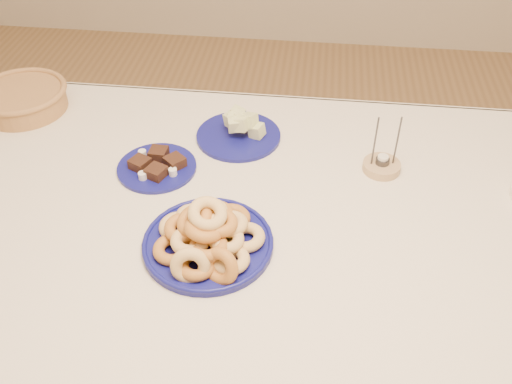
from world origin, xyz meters
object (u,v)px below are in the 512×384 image
at_px(donut_platter, 207,237).
at_px(melon_plate, 239,129).
at_px(dining_table, 258,238).
at_px(candle_holder, 382,165).
at_px(wicker_basket, 22,98).
at_px(brownie_plate, 157,166).

relative_size(donut_platter, melon_plate, 1.24).
xyz_separation_m(dining_table, candle_holder, (0.32, 0.20, 0.12)).
relative_size(wicker_basket, candle_holder, 2.12).
relative_size(dining_table, donut_platter, 5.37).
bearing_deg(candle_holder, melon_plate, 165.27).
bearing_deg(candle_holder, wicker_basket, 170.68).
xyz_separation_m(melon_plate, brownie_plate, (-0.20, -0.18, -0.02)).
bearing_deg(dining_table, melon_plate, 106.74).
bearing_deg(candle_holder, brownie_plate, -173.45).
bearing_deg(brownie_plate, candle_holder, 6.55).
relative_size(brownie_plate, candle_holder, 1.65).
height_order(dining_table, candle_holder, candle_holder).
xyz_separation_m(dining_table, brownie_plate, (-0.29, 0.13, 0.12)).
xyz_separation_m(melon_plate, wicker_basket, (-0.69, 0.07, 0.01)).
bearing_deg(brownie_plate, dining_table, -23.47).
xyz_separation_m(donut_platter, candle_holder, (0.42, 0.35, -0.02)).
bearing_deg(donut_platter, brownie_plate, 124.82).
distance_m(donut_platter, melon_plate, 0.46).
height_order(dining_table, melon_plate, melon_plate).
bearing_deg(donut_platter, melon_plate, 88.81).
bearing_deg(donut_platter, candle_holder, 39.81).
height_order(donut_platter, candle_holder, candle_holder).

